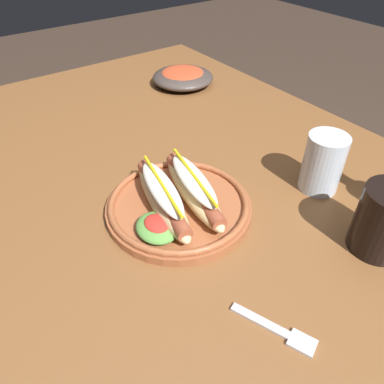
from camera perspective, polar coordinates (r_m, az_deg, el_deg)
ground_plane at (r=1.33m, az=-0.13°, el=-24.73°), size 8.00×8.00×0.00m
dining_table at (r=0.80m, az=-0.20°, el=-3.77°), size 1.47×0.97×0.74m
hot_dog_plate at (r=0.67m, az=-2.22°, el=-1.40°), size 0.27×0.27×0.08m
fork at (r=0.54m, az=13.37°, el=-20.19°), size 0.12×0.06×0.00m
water_cup at (r=0.75m, az=19.60°, el=4.24°), size 0.08×0.08×0.12m
side_bowl at (r=1.17m, az=-1.43°, el=17.42°), size 0.18×0.18×0.05m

